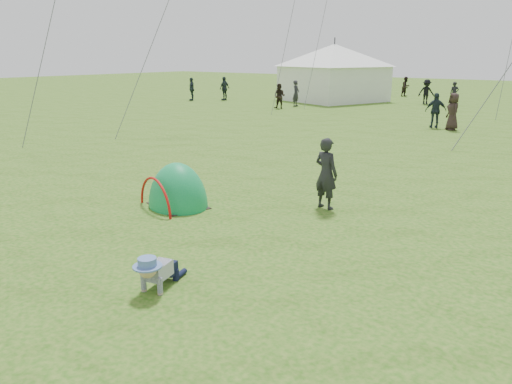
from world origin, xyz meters
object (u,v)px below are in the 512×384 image
Objects in this scene: popup_tent at (178,206)px; standing_adult at (326,174)px; crawling_toddler at (157,270)px; event_marquee at (334,71)px.

standing_adult reaches higher than popup_tent.
crawling_toddler is at bearing 100.01° from standing_adult.
crawling_toddler is 32.81m from event_marquee.
crawling_toddler is 5.24m from standing_adult.
standing_adult is 28.10m from event_marquee.
event_marquee is (-13.50, 24.60, 1.42)m from standing_adult.
crawling_toddler is 0.38× the size of popup_tent.
event_marquee reaches higher than crawling_toddler.
standing_adult reaches higher than crawling_toddler.
standing_adult is at bearing 75.19° from crawling_toddler.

